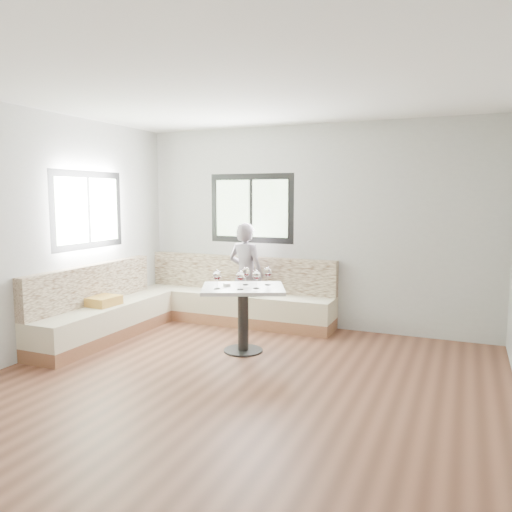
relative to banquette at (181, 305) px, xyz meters
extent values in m
cube|color=brown|center=(1.59, -1.63, -0.33)|extent=(5.00, 5.00, 0.01)
cube|color=white|center=(1.59, -1.63, 2.47)|extent=(5.00, 5.00, 0.01)
cube|color=#B7B7B2|center=(1.59, 0.87, 1.07)|extent=(5.00, 0.01, 2.80)
cube|color=#B7B7B2|center=(1.59, -4.13, 1.07)|extent=(5.00, 0.01, 2.80)
cube|color=#B7B7B2|center=(-0.91, -1.63, 1.07)|extent=(0.01, 5.00, 2.80)
cube|color=black|center=(0.69, 0.86, 1.32)|extent=(1.30, 0.02, 1.00)
cube|color=black|center=(-0.90, -0.73, 1.32)|extent=(0.02, 1.30, 1.00)
cube|color=#905D40|center=(0.54, 0.59, -0.25)|extent=(2.90, 0.55, 0.16)
cube|color=beige|center=(0.54, 0.59, -0.03)|extent=(2.90, 0.55, 0.29)
cube|color=beige|center=(0.54, 0.80, 0.37)|extent=(2.90, 0.14, 0.50)
cube|color=#905D40|center=(-0.64, -0.81, -0.25)|extent=(0.55, 2.25, 0.16)
cube|color=beige|center=(-0.64, -0.81, -0.03)|extent=(0.55, 2.25, 0.29)
cube|color=beige|center=(-0.84, -0.81, 0.37)|extent=(0.14, 2.25, 0.50)
cube|color=gold|center=(-0.66, -0.83, 0.18)|extent=(0.41, 0.41, 0.12)
cylinder|color=black|center=(1.21, -0.57, -0.32)|extent=(0.46, 0.46, 0.02)
cylinder|color=black|center=(1.21, -0.57, 0.04)|extent=(0.13, 0.13, 0.74)
cube|color=silver|center=(1.21, -0.57, 0.42)|extent=(1.17, 1.06, 0.04)
imported|color=slate|center=(0.75, 0.52, 0.40)|extent=(0.58, 0.42, 1.46)
cylinder|color=white|center=(1.01, -0.60, 0.46)|extent=(0.09, 0.09, 0.04)
sphere|color=black|center=(1.03, -0.60, 0.47)|extent=(0.02, 0.02, 0.02)
sphere|color=black|center=(1.00, -0.60, 0.47)|extent=(0.02, 0.02, 0.02)
sphere|color=black|center=(1.02, -0.62, 0.47)|extent=(0.02, 0.02, 0.02)
cylinder|color=white|center=(0.99, -0.81, 0.45)|extent=(0.07, 0.07, 0.01)
cylinder|color=white|center=(0.99, -0.81, 0.50)|extent=(0.01, 0.01, 0.09)
ellipsoid|color=white|center=(0.99, -0.81, 0.60)|extent=(0.10, 0.10, 0.12)
cylinder|color=#440408|center=(0.99, -0.81, 0.58)|extent=(0.07, 0.07, 0.02)
cylinder|color=white|center=(1.25, -0.74, 0.45)|extent=(0.07, 0.07, 0.01)
cylinder|color=white|center=(1.25, -0.74, 0.50)|extent=(0.01, 0.01, 0.09)
ellipsoid|color=white|center=(1.25, -0.74, 0.60)|extent=(0.10, 0.10, 0.12)
cylinder|color=#440408|center=(1.25, -0.74, 0.58)|extent=(0.07, 0.07, 0.02)
cylinder|color=white|center=(1.40, -0.62, 0.45)|extent=(0.07, 0.07, 0.01)
cylinder|color=white|center=(1.40, -0.62, 0.50)|extent=(0.01, 0.01, 0.09)
ellipsoid|color=white|center=(1.40, -0.62, 0.60)|extent=(0.10, 0.10, 0.12)
cylinder|color=#440408|center=(1.40, -0.62, 0.58)|extent=(0.07, 0.07, 0.02)
cylinder|color=white|center=(1.19, -0.45, 0.45)|extent=(0.07, 0.07, 0.01)
cylinder|color=white|center=(1.19, -0.45, 0.50)|extent=(0.01, 0.01, 0.09)
ellipsoid|color=white|center=(1.19, -0.45, 0.60)|extent=(0.10, 0.10, 0.12)
cylinder|color=#440408|center=(1.19, -0.45, 0.58)|extent=(0.07, 0.07, 0.02)
cylinder|color=white|center=(1.43, -0.36, 0.45)|extent=(0.07, 0.07, 0.01)
cylinder|color=white|center=(1.43, -0.36, 0.50)|extent=(0.01, 0.01, 0.09)
ellipsoid|color=white|center=(1.43, -0.36, 0.60)|extent=(0.10, 0.10, 0.12)
cylinder|color=#440408|center=(1.43, -0.36, 0.58)|extent=(0.07, 0.07, 0.02)
camera|label=1|loc=(3.59, -5.78, 1.50)|focal=35.00mm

